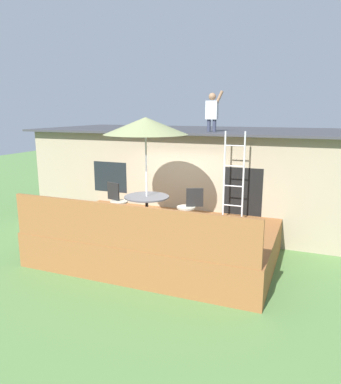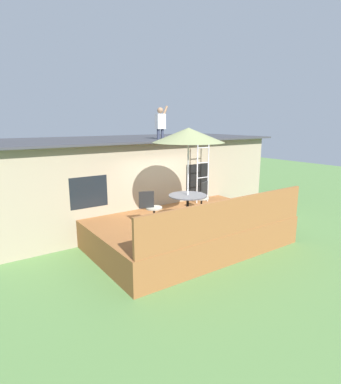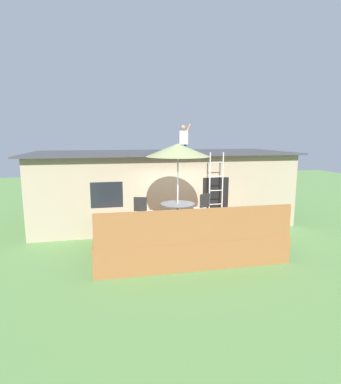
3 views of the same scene
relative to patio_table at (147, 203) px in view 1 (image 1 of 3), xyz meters
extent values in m
plane|color=#567F42|center=(0.20, 0.25, -1.39)|extent=(40.00, 40.00, 0.00)
cube|color=gray|center=(0.20, 3.85, 0.04)|extent=(10.00, 4.00, 2.85)
cube|color=#38383D|center=(0.20, 3.85, 1.49)|extent=(10.50, 4.50, 0.06)
cube|color=black|center=(-2.08, 1.86, 0.16)|extent=(1.10, 0.03, 0.90)
cube|color=black|center=(1.88, 1.86, -0.34)|extent=(1.00, 0.03, 2.00)
cube|color=brown|center=(0.20, 0.25, -0.99)|extent=(5.41, 3.46, 0.80)
cube|color=brown|center=(0.20, -1.43, -0.14)|extent=(5.31, 0.08, 0.90)
cylinder|color=black|center=(0.00, 0.00, -0.57)|extent=(0.48, 0.48, 0.03)
cylinder|color=black|center=(0.00, 0.00, -0.22)|extent=(0.07, 0.07, 0.71)
cylinder|color=#4C4C51|center=(0.00, 0.00, 0.14)|extent=(1.04, 1.04, 0.03)
cylinder|color=silver|center=(0.00, 0.00, 0.61)|extent=(0.04, 0.04, 2.40)
cone|color=#8C9360|center=(0.00, 0.00, 1.76)|extent=(1.90, 1.90, 0.38)
cylinder|color=silver|center=(1.48, 1.39, 0.51)|extent=(0.04, 0.04, 2.20)
cylinder|color=silver|center=(1.96, 1.39, 0.51)|extent=(0.04, 0.04, 2.20)
cylinder|color=silver|center=(1.72, 1.39, -0.24)|extent=(0.48, 0.03, 0.03)
cylinder|color=silver|center=(1.72, 1.39, 0.26)|extent=(0.48, 0.03, 0.03)
cylinder|color=silver|center=(1.72, 1.39, 0.76)|extent=(0.48, 0.03, 0.03)
cylinder|color=silver|center=(1.72, 1.39, 1.26)|extent=(0.48, 0.03, 0.03)
cylinder|color=#33384C|center=(0.72, 2.57, 1.69)|extent=(0.10, 0.10, 0.34)
cylinder|color=#33384C|center=(0.88, 2.57, 1.69)|extent=(0.10, 0.10, 0.34)
cube|color=silver|center=(0.80, 2.57, 2.11)|extent=(0.32, 0.20, 0.50)
sphere|color=#997051|center=(0.80, 2.57, 2.47)|extent=(0.20, 0.20, 0.20)
cylinder|color=#997051|center=(0.98, 2.57, 2.41)|extent=(0.26, 0.08, 0.44)
cylinder|color=black|center=(-0.90, 0.29, -0.58)|extent=(0.40, 0.40, 0.02)
cylinder|color=black|center=(-0.90, 0.29, -0.36)|extent=(0.06, 0.06, 0.44)
cylinder|color=#A59E8C|center=(-0.90, 0.29, -0.13)|extent=(0.44, 0.44, 0.04)
cube|color=black|center=(-1.09, 0.35, 0.11)|extent=(0.39, 0.16, 0.44)
cylinder|color=black|center=(0.83, 0.39, -0.58)|extent=(0.40, 0.40, 0.02)
cylinder|color=black|center=(0.83, 0.39, -0.36)|extent=(0.06, 0.06, 0.44)
cylinder|color=#A59E8C|center=(0.83, 0.39, -0.13)|extent=(0.44, 0.44, 0.04)
cube|color=black|center=(1.01, 0.48, 0.11)|extent=(0.38, 0.21, 0.44)
camera|label=1|loc=(3.57, -7.43, 2.09)|focal=34.20mm
camera|label=2|loc=(-5.18, -6.59, 2.12)|focal=29.63mm
camera|label=3|loc=(-2.10, -9.00, 2.17)|focal=29.35mm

